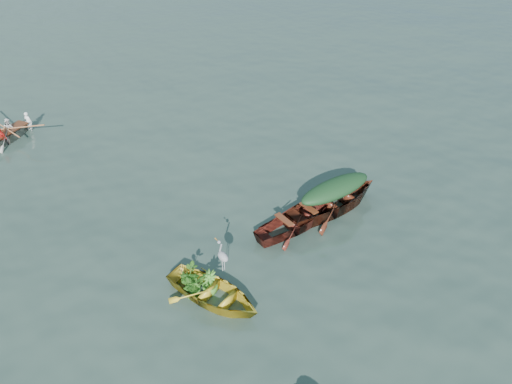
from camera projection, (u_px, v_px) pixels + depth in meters
ground at (280, 247)px, 14.79m from camera, size 140.00×140.00×0.00m
yellow_dinghy at (214, 300)px, 13.10m from camera, size 2.62×3.73×0.94m
green_tarp_boat at (333, 210)px, 16.27m from camera, size 4.96×1.56×1.19m
open_wooden_boat at (296, 228)px, 15.54m from camera, size 4.10×1.33×0.93m
rowed_boat at (8, 141)px, 20.00m from camera, size 3.66×2.83×0.83m
green_tarp_cover at (335, 189)px, 15.77m from camera, size 2.73×0.86×0.52m
thwart_benches at (297, 216)px, 15.25m from camera, size 2.05×0.79×0.04m
heron at (223, 261)px, 12.96m from camera, size 0.41×0.47×0.92m
dinghy_weeds at (196, 270)px, 12.92m from camera, size 0.98×1.09×0.60m
rowers at (2, 123)px, 19.54m from camera, size 2.68×2.17×0.76m
oars at (5, 131)px, 19.75m from camera, size 1.87×2.53×0.06m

